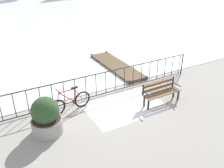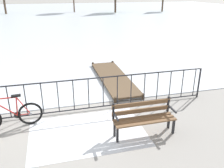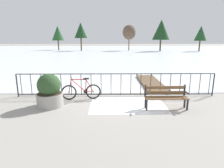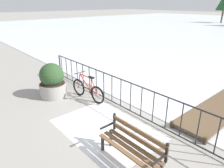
# 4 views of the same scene
# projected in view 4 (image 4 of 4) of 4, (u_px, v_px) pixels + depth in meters

# --- Properties ---
(ground_plane) EXTENTS (160.00, 160.00, 0.00)m
(ground_plane) POSITION_uv_depth(u_px,v_px,m) (125.00, 110.00, 6.92)
(ground_plane) COLOR #9E9991
(snow_patch) EXTENTS (3.00, 2.05, 0.01)m
(snow_patch) POSITION_uv_depth(u_px,v_px,m) (106.00, 129.00, 5.88)
(snow_patch) COLOR white
(snow_patch) RESTS_ON ground
(railing_fence) EXTENTS (9.06, 0.06, 1.07)m
(railing_fence) POSITION_uv_depth(u_px,v_px,m) (126.00, 95.00, 6.71)
(railing_fence) COLOR #232328
(railing_fence) RESTS_ON ground
(bicycle_near_railing) EXTENTS (1.71, 0.52, 0.97)m
(bicycle_near_railing) POSITION_uv_depth(u_px,v_px,m) (88.00, 90.00, 7.58)
(bicycle_near_railing) COLOR black
(bicycle_near_railing) RESTS_ON ground
(park_bench) EXTENTS (1.60, 0.49, 0.89)m
(park_bench) POSITION_uv_depth(u_px,v_px,m) (132.00, 144.00, 4.48)
(park_bench) COLOR brown
(park_bench) RESTS_ON ground
(planter_with_shrub) EXTENTS (1.01, 1.01, 1.30)m
(planter_with_shrub) POSITION_uv_depth(u_px,v_px,m) (52.00, 81.00, 7.77)
(planter_with_shrub) COLOR #9E9B96
(planter_with_shrub) RESTS_ON ground
(wooden_dock) EXTENTS (1.10, 4.17, 0.20)m
(wooden_dock) POSITION_uv_depth(u_px,v_px,m) (220.00, 108.00, 6.82)
(wooden_dock) COLOR brown
(wooden_dock) RESTS_ON ground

